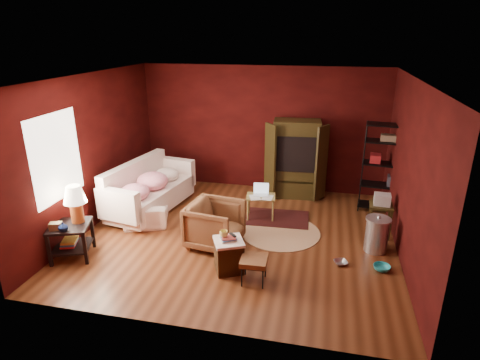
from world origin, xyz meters
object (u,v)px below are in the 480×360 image
(armchair, at_px, (215,223))
(side_table, at_px, (73,215))
(tv_armoire, at_px, (296,158))
(laptop_desk, at_px, (261,198))
(hamper, at_px, (229,255))
(wire_shelving, at_px, (386,165))
(sofa, at_px, (150,192))

(armchair, xyz_separation_m, side_table, (-2.14, -0.79, 0.29))
(side_table, xyz_separation_m, tv_armoire, (3.26, 3.31, 0.17))
(armchair, relative_size, laptop_desk, 1.25)
(side_table, distance_m, laptop_desk, 3.40)
(hamper, xyz_separation_m, tv_armoire, (0.71, 3.23, 0.62))
(side_table, xyz_separation_m, hamper, (2.56, 0.08, -0.45))
(side_table, bearing_deg, armchair, 20.17)
(hamper, relative_size, wire_shelving, 0.33)
(hamper, bearing_deg, tv_armoire, 77.65)
(laptop_desk, bearing_deg, side_table, -151.05)
(tv_armoire, relative_size, wire_shelving, 0.94)
(armchair, distance_m, side_table, 2.30)
(tv_armoire, bearing_deg, wire_shelving, -16.86)
(sofa, relative_size, tv_armoire, 1.17)
(sofa, bearing_deg, wire_shelving, -95.90)
(side_table, bearing_deg, sofa, 77.41)
(tv_armoire, height_order, wire_shelving, wire_shelving)
(sofa, height_order, armchair, armchair)
(sofa, height_order, tv_armoire, tv_armoire)
(wire_shelving, bearing_deg, side_table, -144.65)
(laptop_desk, distance_m, tv_armoire, 1.48)
(armchair, bearing_deg, side_table, 118.34)
(sofa, bearing_deg, laptop_desk, -105.38)
(armchair, distance_m, hamper, 0.83)
(hamper, bearing_deg, sofa, 139.20)
(side_table, relative_size, wire_shelving, 0.66)
(armchair, distance_m, laptop_desk, 1.36)
(sofa, height_order, wire_shelving, wire_shelving)
(laptop_desk, bearing_deg, sofa, 174.91)
(sofa, bearing_deg, side_table, 149.50)
(hamper, relative_size, laptop_desk, 0.87)
(tv_armoire, bearing_deg, side_table, -138.78)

